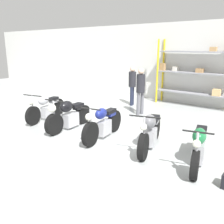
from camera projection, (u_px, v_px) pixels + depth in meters
name	position (u px, v px, depth m)	size (l,w,h in m)	color
ground_plane	(103.00, 138.00, 7.16)	(30.00, 30.00, 0.00)	#B2B7B7
back_wall	(187.00, 64.00, 11.11)	(30.00, 0.08, 3.60)	silver
shelving_rack	(196.00, 72.00, 10.56)	(3.39, 0.63, 2.87)	yellow
motorcycle_silver	(46.00, 107.00, 8.86)	(0.81, 2.00, 1.01)	black
motorcycle_black	(69.00, 115.00, 7.87)	(0.75, 2.00, 1.05)	black
motorcycle_blue	(103.00, 123.00, 7.07)	(0.64, 2.02, 1.02)	black
motorcycle_grey	(150.00, 132.00, 6.38)	(0.94, 2.05, 1.05)	black
motorcycle_green	(199.00, 146.00, 5.54)	(0.79, 2.02, 0.99)	black
person_browsing	(132.00, 83.00, 10.94)	(0.40, 0.40, 1.70)	#1E2338
person_near_rack	(141.00, 87.00, 9.40)	(0.42, 0.42, 1.78)	#595960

